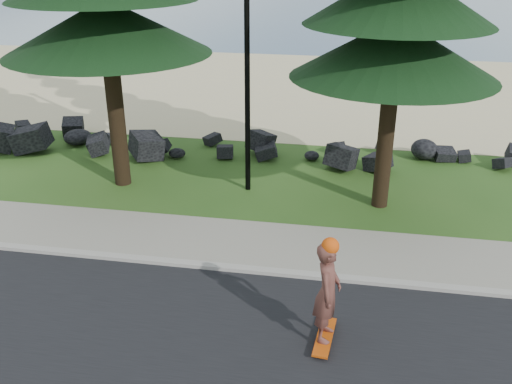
% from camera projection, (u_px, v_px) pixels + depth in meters
% --- Properties ---
extents(ground, '(160.00, 160.00, 0.00)m').
position_uv_depth(ground, '(221.00, 247.00, 12.64)').
color(ground, '#274E18').
rests_on(ground, ground).
extents(kerb, '(160.00, 0.20, 0.10)m').
position_uv_depth(kerb, '(211.00, 266.00, 11.82)').
color(kerb, '#A19B91').
rests_on(kerb, ground).
extents(sidewalk, '(160.00, 2.00, 0.08)m').
position_uv_depth(sidewalk, '(223.00, 241.00, 12.81)').
color(sidewalk, gray).
rests_on(sidewalk, ground).
extents(beach_sand, '(160.00, 15.00, 0.01)m').
position_uv_depth(beach_sand, '(294.00, 88.00, 25.64)').
color(beach_sand, beige).
rests_on(beach_sand, ground).
extents(ocean, '(160.00, 58.00, 0.01)m').
position_uv_depth(ocean, '(334.00, 1.00, 58.36)').
color(ocean, '#3F5E79').
rests_on(ocean, ground).
extents(seawall_boulders, '(60.00, 2.40, 1.10)m').
position_uv_depth(seawall_boulders, '(262.00, 158.00, 17.66)').
color(seawall_boulders, black).
rests_on(seawall_boulders, ground).
extents(lamp_post, '(0.25, 0.14, 8.14)m').
position_uv_depth(lamp_post, '(247.00, 33.00, 13.80)').
color(lamp_post, black).
rests_on(lamp_post, ground).
extents(skateboarder, '(0.49, 1.09, 1.99)m').
position_uv_depth(skateboarder, '(327.00, 292.00, 9.30)').
color(skateboarder, '#BA430A').
rests_on(skateboarder, ground).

